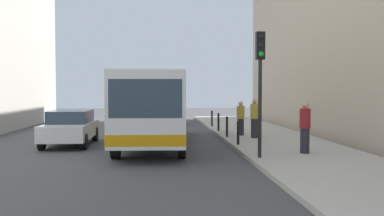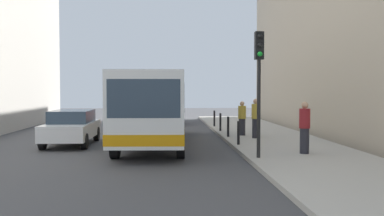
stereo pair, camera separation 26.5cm
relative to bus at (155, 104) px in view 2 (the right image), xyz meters
The scene contains 13 objects.
ground_plane 3.46m from the bus, 91.12° to the right, with size 80.00×80.00×0.00m, color #424244.
sidewalk 6.34m from the bus, 29.31° to the right, with size 4.40×40.00×0.15m, color #ADA89E.
bus is the anchor object (origin of this frame).
car_beside_bus 3.70m from the bus, behind, with size 1.86×4.40×1.48m.
car_behind_bus 11.30m from the bus, 88.41° to the left, with size 1.87×4.40×1.48m.
traffic_light 6.23m from the bus, 55.04° to the right, with size 0.28×0.33×4.10m.
bollard_near 3.90m from the bus, 24.85° to the right, with size 0.11×0.11×0.95m, color black.
bollard_mid 3.83m from the bus, 22.48° to the left, with size 0.11×0.11×0.95m, color black.
bollard_far 5.65m from the bus, 52.23° to the left, with size 0.11×0.11×0.95m, color black.
bollard_farthest 8.17m from the bus, 65.24° to the left, with size 0.11×0.11×0.95m, color black.
pedestrian_near_signal 6.76m from the bus, 38.23° to the right, with size 0.38×0.38×1.81m.
pedestrian_mid_sidewalk 4.69m from the bus, ahead, with size 0.38×0.38×1.81m.
pedestrian_far_sidewalk 4.69m from the bus, 25.95° to the left, with size 0.38×0.38×1.65m.
Camera 2 is at (0.53, -16.23, 2.38)m, focal length 41.44 mm.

